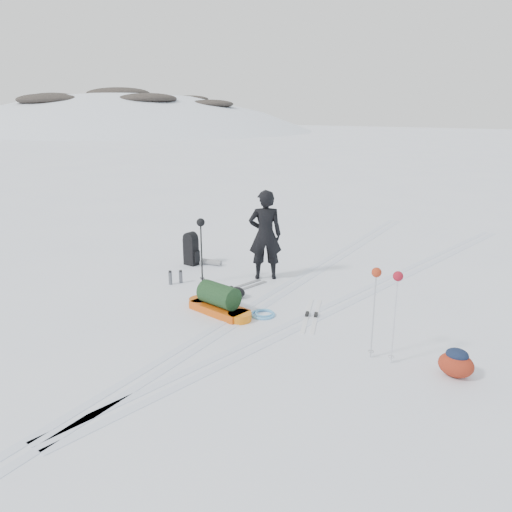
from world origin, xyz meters
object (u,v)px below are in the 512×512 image
at_px(pulk_sled, 219,302).
at_px(ski_poles_black, 201,230).
at_px(skier, 265,235).
at_px(expedition_rucksack, 194,250).

height_order(pulk_sled, ski_poles_black, ski_poles_black).
xyz_separation_m(skier, ski_poles_black, (-0.92, -1.07, 0.18)).
relative_size(skier, pulk_sled, 1.31).
distance_m(pulk_sled, expedition_rucksack, 3.12).
bearing_deg(expedition_rucksack, ski_poles_black, -38.64).
height_order(pulk_sled, expedition_rucksack, expedition_rucksack).
relative_size(skier, expedition_rucksack, 2.37).
bearing_deg(skier, expedition_rucksack, -33.07).
distance_m(pulk_sled, ski_poles_black, 1.98).
distance_m(skier, pulk_sled, 2.32).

